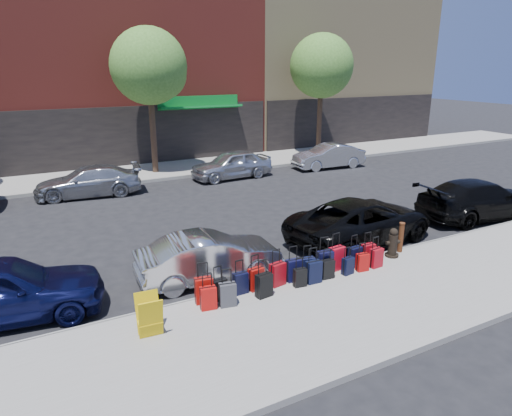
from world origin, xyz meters
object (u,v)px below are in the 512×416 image
suitcase_front_5 (294,270)px  tree_center (152,68)px  car_far_3 (328,156)px  tree_right (323,68)px  car_far_2 (232,164)px  bollard (401,237)px  car_near_1 (210,257)px  car_near_2 (361,221)px  car_far_1 (88,181)px  display_rack (149,316)px  car_near_3 (480,199)px  fire_hydrant (393,243)px

suitcase_front_5 → tree_center: bearing=92.0°
car_far_3 → tree_right: bearing=156.7°
car_far_2 → bollard: bearing=-2.1°
car_near_1 → car_near_2: car_near_2 is taller
car_far_1 → suitcase_front_5: bearing=23.5°
tree_right → car_near_1: size_ratio=1.86×
tree_right → suitcase_front_5: 18.75m
bollard → display_rack: bollard is taller
car_near_1 → car_far_3: 15.04m
tree_right → suitcase_front_5: tree_right is taller
display_rack → car_far_2: car_far_2 is taller
display_rack → car_near_2: (7.65, 2.36, 0.13)m
suitcase_front_5 → car_near_3: bearing=13.4°
car_near_3 → car_far_1: 16.16m
tree_right → car_far_3: 5.80m
fire_hydrant → car_near_1: 5.40m
car_far_2 → car_near_2: bearing=-3.4°
suitcase_front_5 → bollard: (3.90, 0.14, 0.18)m
car_far_2 → display_rack: bearing=-35.0°
tree_right → suitcase_front_5: size_ratio=7.61×
bollard → car_far_1: (-7.24, 11.49, 0.03)m
tree_right → car_near_1: bearing=-134.9°
fire_hydrant → car_far_1: bearing=132.0°
display_rack → car_far_3: 18.12m
bollard → car_near_3: bearing=14.1°
tree_center → bollard: bearing=-76.8°
tree_center → tree_right: (10.50, 0.00, 0.00)m
fire_hydrant → bollard: bearing=29.2°
fire_hydrant → display_rack: 7.48m
car_near_3 → car_far_3: (0.30, 9.86, -0.06)m
tree_center → display_rack: size_ratio=8.16×
display_rack → car_near_2: 8.01m
car_near_1 → display_rack: bearing=137.0°
tree_center → bollard: tree_center is taller
suitcase_front_5 → car_near_3: 9.35m
bollard → car_near_3: (5.33, 1.33, 0.11)m
tree_right → car_far_2: size_ratio=1.73×
bollard → car_far_1: size_ratio=0.21×
fire_hydrant → car_near_1: bearing=176.6°
tree_right → bollard: size_ratio=7.83×
bollard → car_far_3: size_ratio=0.23×
fire_hydrant → car_far_1: (-6.78, 11.63, 0.10)m
tree_right → car_far_2: (-7.41, -2.63, -4.70)m
tree_center → suitcase_front_5: tree_center is taller
car_far_2 → car_far_3: (5.86, -0.34, -0.04)m
display_rack → car_near_2: bearing=21.1°
car_far_1 → car_far_2: 7.01m
tree_right → car_near_2: 15.40m
display_rack → car_far_3: bearing=45.6°
suitcase_front_5 → car_far_2: (3.67, 11.67, 0.26)m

